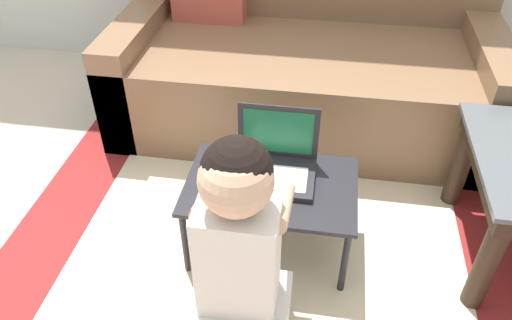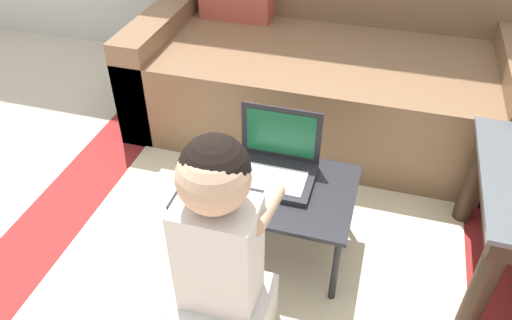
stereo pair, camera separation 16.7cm
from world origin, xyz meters
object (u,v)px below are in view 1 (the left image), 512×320
(laptop, at_px, (275,165))
(couch, at_px, (304,65))
(laptop_desk, at_px, (271,191))
(person_seated, at_px, (239,257))
(computer_mouse, at_px, (210,171))

(laptop, bearing_deg, couch, 87.82)
(laptop_desk, distance_m, person_seated, 0.41)
(couch, distance_m, person_seated, 1.36)
(person_seated, bearing_deg, laptop, 84.80)
(laptop, xyz_separation_m, person_seated, (-0.04, -0.45, 0.03))
(laptop_desk, bearing_deg, laptop, 86.01)
(laptop_desk, height_order, computer_mouse, computer_mouse)
(laptop, relative_size, computer_mouse, 2.95)
(couch, xyz_separation_m, person_seated, (-0.08, -1.35, 0.10))
(laptop, height_order, computer_mouse, laptop)
(person_seated, bearing_deg, laptop_desk, 84.62)
(couch, xyz_separation_m, computer_mouse, (-0.26, -0.94, 0.05))
(couch, bearing_deg, person_seated, -93.20)
(couch, relative_size, laptop_desk, 3.01)
(laptop, bearing_deg, laptop_desk, -93.99)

